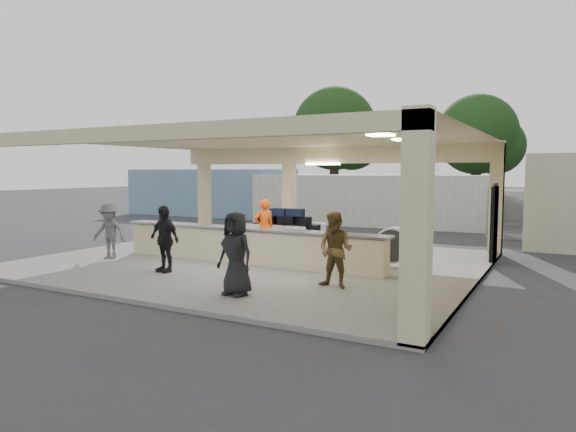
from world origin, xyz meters
The scene contains 15 objects.
ground centered at (0.00, 0.00, 0.00)m, with size 120.00×120.00×0.00m, color #2C2C2F.
pavilion centered at (0.21, 0.66, 1.35)m, with size 12.01×10.00×3.55m.
baggage_counter centered at (0.00, -0.50, 0.59)m, with size 8.20×0.58×0.98m.
luggage_cart centered at (-0.22, 2.01, 0.82)m, with size 2.32×1.47×1.34m.
drum_fan centered at (3.77, 0.82, 0.67)m, with size 0.99×0.53×1.07m.
baggage_handler centered at (-0.14, 0.67, 0.95)m, with size 0.62×0.34×1.70m, color #FF510D.
passenger_a centered at (3.36, -2.12, 0.93)m, with size 0.80×0.35×1.65m, color brown.
passenger_b centered at (-1.10, -2.56, 0.94)m, with size 0.98×0.36×1.67m, color black.
passenger_c centered at (-3.85, -1.82, 0.89)m, with size 1.03×0.36×1.59m, color #54555A.
passenger_d centered at (1.85, -3.71, 0.95)m, with size 0.83×0.34×1.71m, color black.
car_dark centered at (5.07, 14.27, 0.74)m, with size 1.56×4.43×1.48m, color black.
container_white centered at (-0.93, 11.44, 1.22)m, with size 11.27×2.25×2.44m, color silver.
container_blue centered at (-10.84, 12.09, 1.36)m, with size 10.49×2.52×2.73m, color #6A8DAA.
tree_left centered at (-7.68, 24.16, 5.59)m, with size 6.60×6.30×9.00m.
tree_mid centered at (2.32, 26.16, 4.96)m, with size 6.00×5.60×8.00m.
Camera 1 is at (7.71, -12.26, 2.62)m, focal length 32.00 mm.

